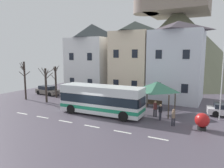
# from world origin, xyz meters

# --- Properties ---
(ground_plane) EXTENTS (40.00, 60.00, 0.07)m
(ground_plane) POSITION_xyz_m (0.00, -0.00, -0.03)
(ground_plane) COLOR #4F4753
(townhouse_00) EXTENTS (6.74, 6.79, 11.28)m
(townhouse_00) POSITION_xyz_m (-7.72, 12.36, 5.64)
(townhouse_00) COLOR white
(townhouse_00) RESTS_ON ground_plane
(townhouse_01) EXTENTS (5.54, 6.94, 11.21)m
(townhouse_01) POSITION_xyz_m (-0.26, 12.44, 5.60)
(townhouse_01) COLOR beige
(townhouse_01) RESTS_ON ground_plane
(townhouse_02) EXTENTS (6.62, 6.88, 10.82)m
(townhouse_02) POSITION_xyz_m (6.00, 12.41, 5.41)
(townhouse_02) COLOR silver
(townhouse_02) RESTS_ON ground_plane
(hilltop_castle) EXTENTS (32.80, 32.80, 23.61)m
(hilltop_castle) POSITION_xyz_m (1.90, 33.50, 9.05)
(hilltop_castle) COLOR #6E7259
(hilltop_castle) RESTS_ON ground_plane
(transit_bus) EXTENTS (9.13, 2.81, 3.10)m
(transit_bus) POSITION_xyz_m (0.34, 1.43, 1.56)
(transit_bus) COLOR silver
(transit_bus) RESTS_ON ground_plane
(bus_shelter) EXTENTS (3.60, 3.60, 3.48)m
(bus_shelter) POSITION_xyz_m (5.40, 4.83, 2.91)
(bus_shelter) COLOR #473D33
(bus_shelter) RESTS_ON ground_plane
(parked_car_01) EXTENTS (4.35, 2.25, 1.40)m
(parked_car_01) POSITION_xyz_m (-12.92, 7.23, 0.68)
(parked_car_01) COLOR slate
(parked_car_01) RESTS_ON ground_plane
(parked_car_02) EXTENTS (4.02, 2.06, 1.28)m
(parked_car_02) POSITION_xyz_m (-5.27, 6.79, 0.63)
(parked_car_02) COLOR black
(parked_car_02) RESTS_ON ground_plane
(pedestrian_00) EXTENTS (0.33, 0.30, 1.57)m
(pedestrian_00) POSITION_xyz_m (7.93, 1.19, 0.88)
(pedestrian_00) COLOR #2D2D38
(pedestrian_00) RESTS_ON ground_plane
(pedestrian_01) EXTENTS (0.32, 0.30, 1.57)m
(pedestrian_01) POSITION_xyz_m (3.90, 3.54, 0.89)
(pedestrian_01) COLOR #38332D
(pedestrian_01) RESTS_ON ground_plane
(pedestrian_02) EXTENTS (0.36, 0.40, 1.58)m
(pedestrian_02) POSITION_xyz_m (6.45, 2.37, 0.85)
(pedestrian_02) COLOR #2D2D38
(pedestrian_02) RESTS_ON ground_plane
(pedestrian_03) EXTENTS (0.35, 0.34, 1.68)m
(pedestrian_03) POSITION_xyz_m (5.69, 3.22, 0.96)
(pedestrian_03) COLOR black
(pedestrian_03) RESTS_ON ground_plane
(public_bench) EXTENTS (1.77, 0.48, 0.87)m
(public_bench) POSITION_xyz_m (4.54, 6.96, 0.48)
(public_bench) COLOR #473828
(public_bench) RESTS_ON ground_plane
(flagpole) EXTENTS (0.95, 0.10, 7.97)m
(flagpole) POSITION_xyz_m (11.67, 5.09, 4.56)
(flagpole) COLOR silver
(flagpole) RESTS_ON ground_plane
(harbour_buoy) EXTENTS (1.21, 1.21, 1.46)m
(harbour_buoy) POSITION_xyz_m (10.30, 1.33, 0.80)
(harbour_buoy) COLOR black
(harbour_buoy) RESTS_ON ground_plane
(bare_tree_00) EXTENTS (1.96, 1.65, 4.70)m
(bare_tree_00) POSITION_xyz_m (-9.10, 3.06, 2.45)
(bare_tree_00) COLOR #382D28
(bare_tree_00) RESTS_ON ground_plane
(bare_tree_01) EXTENTS (0.99, 1.66, 4.80)m
(bare_tree_01) POSITION_xyz_m (-10.06, 5.99, 2.45)
(bare_tree_01) COLOR #382D28
(bare_tree_01) RESTS_ON ground_plane
(bare_tree_02) EXTENTS (1.51, 1.53, 5.38)m
(bare_tree_02) POSITION_xyz_m (-13.08, 3.05, 2.86)
(bare_tree_02) COLOR #382D28
(bare_tree_02) RESTS_ON ground_plane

